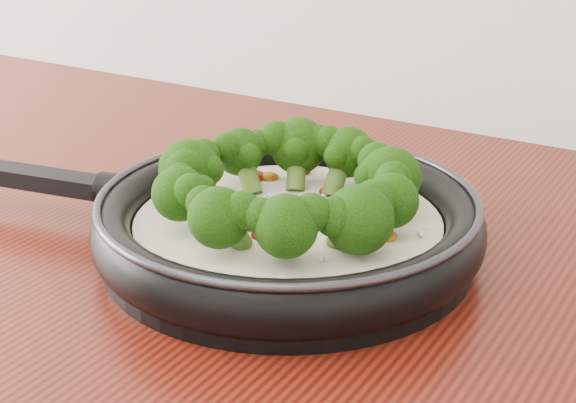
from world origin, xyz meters
The scene contains 1 object.
skillet centered at (0.14, 1.08, 0.94)m, with size 0.54×0.38×0.10m.
Camera 1 is at (0.48, 0.52, 1.23)m, focal length 53.34 mm.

